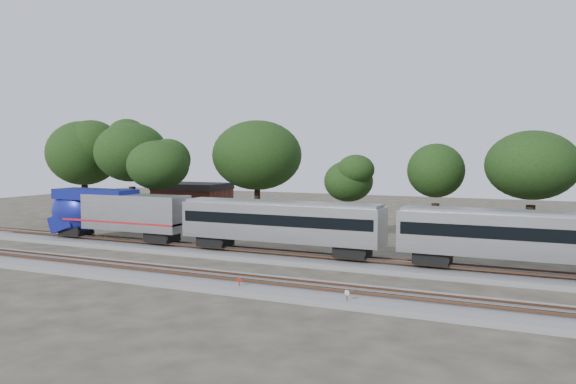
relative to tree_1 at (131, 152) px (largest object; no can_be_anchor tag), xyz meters
The scene contains 14 objects.
ground 33.54m from the tree_1, 33.45° to the right, with size 160.00×160.00×0.00m, color #383328.
track_far 30.72m from the tree_1, 23.65° to the right, with size 160.00×5.00×0.73m.
track_near 35.77m from the tree_1, 38.98° to the right, with size 160.00×5.00×0.73m.
switch_stand_red 37.43m from the tree_1, 39.44° to the right, with size 0.29×0.15×0.95m.
switch_stand_white 43.63m from the tree_1, 33.58° to the right, with size 0.32×0.14×1.04m.
switch_lever 41.38m from the tree_1, 35.92° to the right, with size 0.50×0.30×0.30m, color #512D19.
brick_building 14.12m from the tree_1, 88.47° to the left, with size 10.11×7.33×4.73m.
tree_0 8.52m from the tree_1, behind, with size 9.14×9.14×12.89m.
tree_1 is the anchor object (origin of this frame).
tree_2 7.27m from the tree_1, 26.35° to the right, with size 7.78×7.78×10.96m.
tree_3 15.37m from the tree_1, 23.77° to the left, with size 8.88×8.88×12.53m.
tree_4 27.77m from the tree_1, ahead, with size 6.21×6.21×8.76m.
tree_5 36.17m from the tree_1, ahead, with size 7.36×7.36×10.37m.
tree_6 44.93m from the tree_1, ahead, with size 8.04×8.04×11.33m.
Camera 1 is at (19.01, -36.62, 9.03)m, focal length 35.00 mm.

